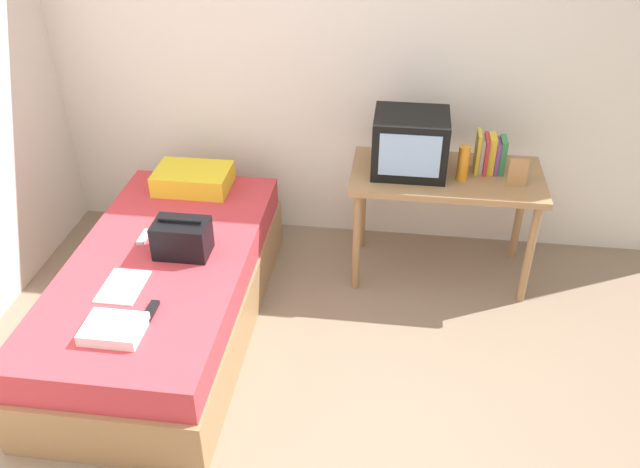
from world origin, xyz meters
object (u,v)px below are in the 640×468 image
at_px(water_bottle, 463,163).
at_px(remote_dark, 150,311).
at_px(desk, 446,187).
at_px(book_row, 490,154).
at_px(folded_towel, 114,329).
at_px(tv, 410,143).
at_px(remote_silver, 144,237).
at_px(bed, 165,293).
at_px(magazine, 123,286).
at_px(picture_frame, 518,173).
at_px(pillow, 193,179).
at_px(handbag, 182,238).

distance_m(water_bottle, remote_dark, 1.96).
distance_m(desk, book_row, 0.32).
bearing_deg(folded_towel, tv, 46.73).
distance_m(tv, remote_silver, 1.66).
height_order(water_bottle, remote_silver, water_bottle).
relative_size(bed, desk, 1.72).
bearing_deg(folded_towel, bed, 90.20).
xyz_separation_m(book_row, folded_towel, (-1.82, -1.48, -0.31)).
xyz_separation_m(bed, folded_towel, (0.00, -0.64, 0.29)).
height_order(tv, remote_silver, tv).
xyz_separation_m(bed, tv, (1.34, 0.78, 0.66)).
bearing_deg(magazine, tv, 36.80).
relative_size(remote_dark, folded_towel, 0.56).
distance_m(book_row, remote_dark, 2.17).
bearing_deg(magazine, desk, 32.42).
height_order(bed, folded_towel, folded_towel).
height_order(book_row, magazine, book_row).
bearing_deg(remote_silver, folded_towel, -79.78).
bearing_deg(tv, magazine, -143.20).
bearing_deg(remote_dark, remote_silver, 112.53).
xyz_separation_m(water_bottle, remote_silver, (-1.80, -0.54, -0.32)).
relative_size(water_bottle, magazine, 0.73).
bearing_deg(book_row, picture_frame, -47.97).
height_order(bed, picture_frame, picture_frame).
bearing_deg(magazine, water_bottle, 29.59).
bearing_deg(pillow, desk, -0.27).
xyz_separation_m(tv, magazine, (-1.44, -1.07, -0.40)).
relative_size(tv, handbag, 1.47).
height_order(picture_frame, magazine, picture_frame).
bearing_deg(book_row, tv, -173.53).
xyz_separation_m(bed, water_bottle, (1.66, 0.70, 0.59)).
xyz_separation_m(water_bottle, remote_dark, (-1.54, -1.18, -0.32)).
bearing_deg(desk, picture_frame, -14.32).
distance_m(tv, folded_towel, 1.99).
height_order(book_row, remote_dark, book_row).
xyz_separation_m(desk, remote_dark, (-1.46, -1.24, -0.12)).
relative_size(water_bottle, pillow, 0.45).
xyz_separation_m(remote_dark, folded_towel, (-0.12, -0.17, 0.02)).
bearing_deg(tv, picture_frame, -10.07).
bearing_deg(magazine, book_row, 30.49).
relative_size(water_bottle, remote_dark, 1.37).
bearing_deg(book_row, water_bottle, -140.85).
distance_m(handbag, magazine, 0.42).
xyz_separation_m(remote_silver, folded_towel, (0.14, -0.80, 0.02)).
xyz_separation_m(magazine, remote_dark, (0.21, -0.18, 0.01)).
relative_size(bed, water_bottle, 9.38).
distance_m(bed, remote_dark, 0.56).
bearing_deg(handbag, water_bottle, 23.16).
distance_m(water_bottle, remote_silver, 1.91).
distance_m(book_row, remote_silver, 2.10).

